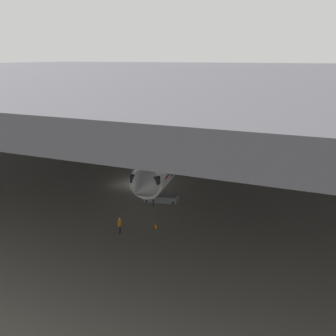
% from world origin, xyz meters
% --- Properties ---
extents(ground_plane, '(110.00, 110.00, 0.00)m').
position_xyz_m(ground_plane, '(0.00, 0.00, 0.00)').
color(ground_plane, gray).
extents(hangar_structure, '(121.00, 99.00, 14.29)m').
position_xyz_m(hangar_structure, '(-0.05, 13.75, 13.67)').
color(hangar_structure, '#4C4F54').
rests_on(hangar_structure, ground_plane).
extents(airplane_main, '(34.16, 34.89, 11.04)m').
position_xyz_m(airplane_main, '(3.01, 4.75, 3.37)').
color(airplane_main, white).
rests_on(airplane_main, ground_plane).
extents(boarding_stairs, '(4.31, 2.21, 4.57)m').
position_xyz_m(boarding_stairs, '(5.51, -4.68, 0.72)').
color(boarding_stairs, slate).
rests_on(boarding_stairs, ground_plane).
extents(crew_worker_near_nose, '(0.28, 0.54, 1.57)m').
position_xyz_m(crew_worker_near_nose, '(5.98, -14.41, 0.89)').
color(crew_worker_near_nose, '#232838').
rests_on(crew_worker_near_nose, ground_plane).
extents(crew_worker_by_stairs, '(0.41, 0.42, 1.68)m').
position_xyz_m(crew_worker_by_stairs, '(5.38, -6.53, 0.96)').
color(crew_worker_by_stairs, '#232838').
rests_on(crew_worker_by_stairs, ground_plane).
extents(airplane_distant, '(32.60, 32.56, 10.79)m').
position_xyz_m(airplane_distant, '(-18.47, 36.87, 3.33)').
color(airplane_distant, white).
rests_on(airplane_distant, ground_plane).
extents(traffic_cone_orange, '(0.36, 0.36, 0.60)m').
position_xyz_m(traffic_cone_orange, '(8.47, -11.96, 0.29)').
color(traffic_cone_orange, black).
rests_on(traffic_cone_orange, ground_plane).
extents(baggage_tug, '(1.54, 2.34, 0.90)m').
position_xyz_m(baggage_tug, '(6.85, 13.61, 0.53)').
color(baggage_tug, yellow).
rests_on(baggage_tug, ground_plane).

